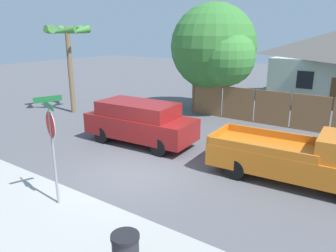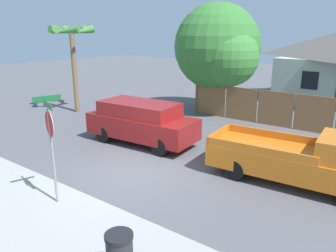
{
  "view_description": "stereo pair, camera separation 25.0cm",
  "coord_description": "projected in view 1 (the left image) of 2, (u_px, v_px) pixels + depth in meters",
  "views": [
    {
      "loc": [
        6.97,
        -7.81,
        4.74
      ],
      "look_at": [
        0.82,
        0.94,
        1.6
      ],
      "focal_mm": 35.0,
      "sensor_mm": 36.0,
      "label": 1
    },
    {
      "loc": [
        7.17,
        -7.66,
        4.74
      ],
      "look_at": [
        0.82,
        0.94,
        1.6
      ],
      "focal_mm": 35.0,
      "sensor_mm": 36.0,
      "label": 2
    }
  ],
  "objects": [
    {
      "name": "orange_pickup",
      "position": [
        304.0,
        159.0,
        10.34
      ],
      "size": [
        5.52,
        2.26,
        1.74
      ],
      "rotation": [
        0.0,
        0.0,
        0.06
      ],
      "color": "orange",
      "rests_on": "ground"
    },
    {
      "name": "ground_plane",
      "position": [
        133.0,
        173.0,
        11.31
      ],
      "size": [
        80.0,
        80.0,
        0.0
      ],
      "primitive_type": "plane",
      "color": "#56565B"
    },
    {
      "name": "palm_tree",
      "position": [
        68.0,
        38.0,
        18.46
      ],
      "size": [
        2.49,
        2.69,
        5.02
      ],
      "color": "brown",
      "rests_on": "ground"
    },
    {
      "name": "oak_tree",
      "position": [
        216.0,
        49.0,
        18.68
      ],
      "size": [
        5.2,
        4.95,
        6.29
      ],
      "color": "brown",
      "rests_on": "ground"
    },
    {
      "name": "stop_sign",
      "position": [
        51.0,
        133.0,
        8.75
      ],
      "size": [
        0.78,
        0.7,
        3.09
      ],
      "rotation": [
        0.0,
        0.0,
        -0.33
      ],
      "color": "gray",
      "rests_on": "ground"
    },
    {
      "name": "red_suv",
      "position": [
        140.0,
        121.0,
        14.0
      ],
      "size": [
        4.91,
        2.18,
        1.81
      ],
      "rotation": [
        0.0,
        0.0,
        0.06
      ],
      "color": "maroon",
      "rests_on": "ground"
    },
    {
      "name": "sidewalk_strip",
      "position": [
        42.0,
        220.0,
        8.48
      ],
      "size": [
        36.0,
        3.2,
        0.01
      ],
      "color": "#A3A39E",
      "rests_on": "ground"
    },
    {
      "name": "wooden_fence",
      "position": [
        310.0,
        113.0,
        15.74
      ],
      "size": [
        13.18,
        0.12,
        1.88
      ],
      "color": "brown",
      "rests_on": "ground"
    }
  ]
}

